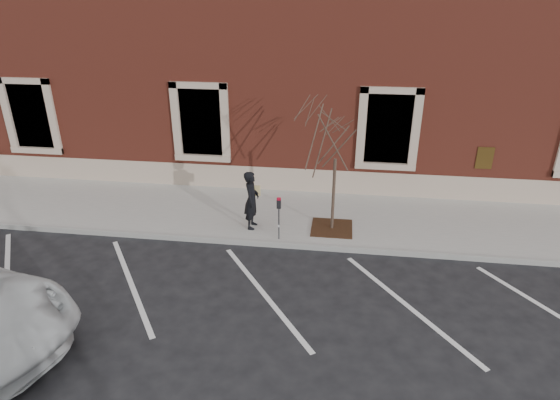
# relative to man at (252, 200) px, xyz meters

# --- Properties ---
(ground) EXTENTS (120.00, 120.00, 0.00)m
(ground) POSITION_rel_man_xyz_m (0.82, -0.73, -0.99)
(ground) COLOR #28282B
(ground) RESTS_ON ground
(sidewalk_near) EXTENTS (40.00, 3.50, 0.15)m
(sidewalk_near) POSITION_rel_man_xyz_m (0.82, 1.02, -0.92)
(sidewalk_near) COLOR #B6B2AB
(sidewalk_near) RESTS_ON ground
(curb_near) EXTENTS (40.00, 0.12, 0.15)m
(curb_near) POSITION_rel_man_xyz_m (0.82, -0.78, -0.92)
(curb_near) COLOR #9E9E99
(curb_near) RESTS_ON ground
(parking_stripes) EXTENTS (28.00, 4.40, 0.01)m
(parking_stripes) POSITION_rel_man_xyz_m (0.82, -2.93, -0.99)
(parking_stripes) COLOR silver
(parking_stripes) RESTS_ON ground
(building_civic) EXTENTS (40.00, 8.62, 8.00)m
(building_civic) POSITION_rel_man_xyz_m (0.82, 7.01, 3.00)
(building_civic) COLOR maroon
(building_civic) RESTS_ON ground
(man) EXTENTS (0.43, 0.63, 1.68)m
(man) POSITION_rel_man_xyz_m (0.00, 0.00, 0.00)
(man) COLOR black
(man) RESTS_ON sidewalk_near
(parking_meter) EXTENTS (0.11, 0.09, 1.23)m
(parking_meter) POSITION_rel_man_xyz_m (0.85, -0.61, 0.01)
(parking_meter) COLOR #595B60
(parking_meter) RESTS_ON sidewalk_near
(tree_grate) EXTENTS (1.15, 1.15, 0.03)m
(tree_grate) POSITION_rel_man_xyz_m (2.26, 0.21, -0.83)
(tree_grate) COLOR #3D2013
(tree_grate) RESTS_ON sidewalk_near
(sapling) EXTENTS (2.28, 2.28, 3.80)m
(sapling) POSITION_rel_man_xyz_m (2.26, 0.21, 1.82)
(sapling) COLOR #4D3C2E
(sapling) RESTS_ON sidewalk_near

